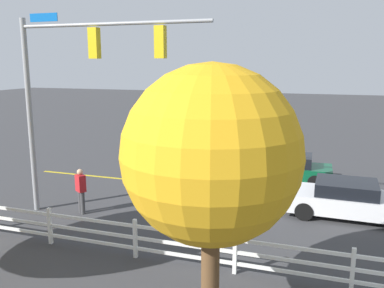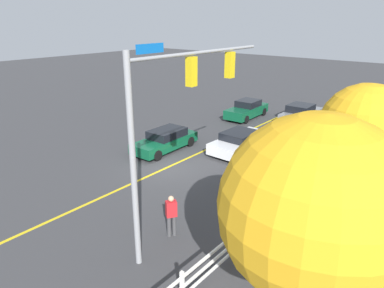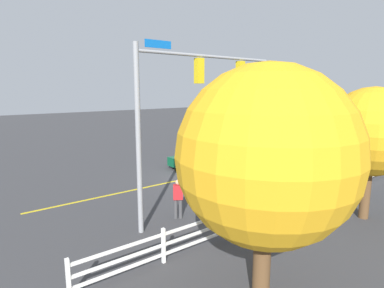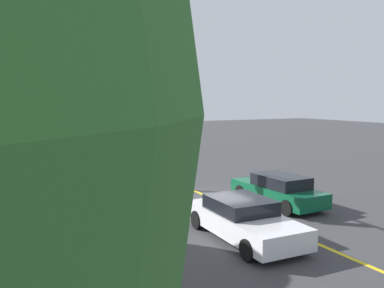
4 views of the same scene
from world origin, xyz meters
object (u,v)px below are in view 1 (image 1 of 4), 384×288
Objects in this scene: car_3 at (282,168)px; tree_1 at (211,155)px; pedestrian at (81,189)px; car_0 at (351,200)px.

car_3 is 11.67m from tree_1.
tree_1 is (-6.28, 4.74, 2.75)m from pedestrian.
car_3 reaches higher than car_0.
tree_1 is at bearing 86.06° from pedestrian.
car_0 is 9.82m from pedestrian.
car_3 is 2.72× the size of pedestrian.
car_0 is 8.67m from tree_1.
car_0 is at bearing 125.61° from car_3.
car_0 is at bearing 139.43° from pedestrian.
car_3 is (2.84, -3.77, 0.01)m from car_0.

